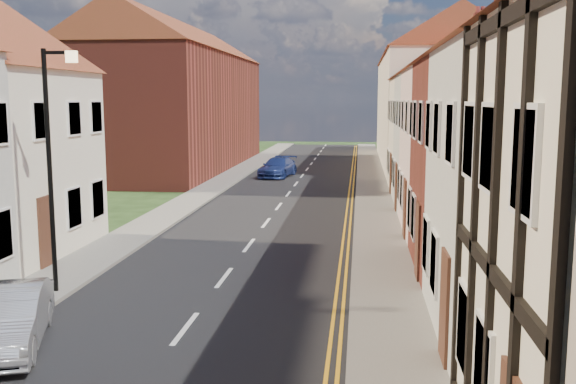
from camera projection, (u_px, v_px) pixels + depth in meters
name	position (u px, v px, depth m)	size (l,w,h in m)	color
road	(266.00, 223.00, 25.62)	(7.00, 90.00, 0.02)	black
pavement_left	(159.00, 220.00, 26.10)	(1.80, 90.00, 0.12)	slate
pavement_right	(377.00, 224.00, 25.13)	(1.80, 90.00, 0.12)	slate
cottage_r_cream_mid	(566.00, 115.00, 17.56)	(8.30, 5.20, 9.00)	maroon
cottage_r_pink	(519.00, 112.00, 22.87)	(8.30, 6.00, 9.00)	#F7D4C3
cottage_r_white_far	(489.00, 109.00, 28.18)	(8.30, 5.20, 9.00)	#B2B1A8
cottage_r_cream_far	(469.00, 108.00, 33.49)	(8.30, 6.00, 9.00)	#F1EECB
block_right_far	(435.00, 94.00, 48.43)	(8.30, 24.20, 10.50)	#F1EECB
block_left_far	(177.00, 94.00, 45.56)	(8.30, 24.20, 10.50)	maroon
lamppost	(52.00, 156.00, 15.70)	(0.88, 0.15, 6.00)	black
car_mid	(8.00, 318.00, 12.72)	(1.29, 3.69, 1.22)	#98999F
car_far	(278.00, 167.00, 40.85)	(1.72, 4.24, 1.23)	navy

